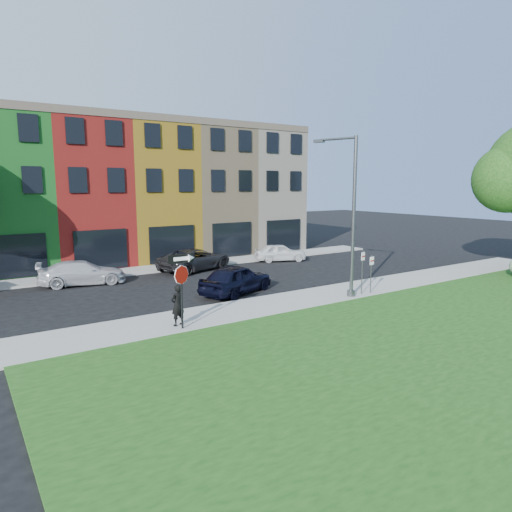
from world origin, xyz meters
TOP-DOWN VIEW (x-y plane):
  - ground at (0.00, 0.00)m, footprint 120.00×120.00m
  - sidewalk_near at (2.00, 3.00)m, footprint 40.00×3.00m
  - sidewalk_far at (-3.00, 15.00)m, footprint 40.00×2.40m
  - rowhouse_block at (-2.50, 21.18)m, footprint 30.00×10.12m
  - stop_sign at (-5.73, 1.88)m, footprint 1.05×0.11m
  - man at (-5.72, 2.34)m, footprint 0.79×0.67m
  - sedan_near at (-0.71, 6.10)m, footprint 5.03×5.88m
  - parked_car_silver at (-7.00, 12.86)m, footprint 3.53×5.45m
  - parked_car_dark at (0.42, 13.32)m, footprint 5.70×6.84m
  - parked_car_white at (7.37, 13.07)m, footprint 4.16×4.91m
  - street_lamp at (3.56, 2.18)m, footprint 0.99×2.51m
  - parking_sign_a at (4.94, 1.89)m, footprint 0.32×0.10m
  - parking_sign_b at (4.42, 2.02)m, footprint 0.32×0.11m

SIDE VIEW (x-z plane):
  - ground at x=0.00m, z-range 0.00..0.00m
  - sidewalk_near at x=2.00m, z-range 0.00..0.12m
  - sidewalk_far at x=-3.00m, z-range 0.00..0.12m
  - parked_car_white at x=7.37m, z-range 0.00..1.32m
  - parked_car_silver at x=-7.00m, z-range 0.00..1.39m
  - parked_car_dark at x=0.42m, z-range 0.00..1.48m
  - sedan_near at x=-0.71m, z-range 0.00..1.57m
  - man at x=-5.72m, z-range 0.12..1.80m
  - parking_sign_a at x=4.94m, z-range 0.38..2.37m
  - parking_sign_b at x=4.42m, z-range 0.40..2.69m
  - stop_sign at x=-5.73m, z-range 0.75..3.72m
  - street_lamp at x=3.56m, z-range 0.15..8.11m
  - rowhouse_block at x=-2.50m, z-range -0.01..9.99m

